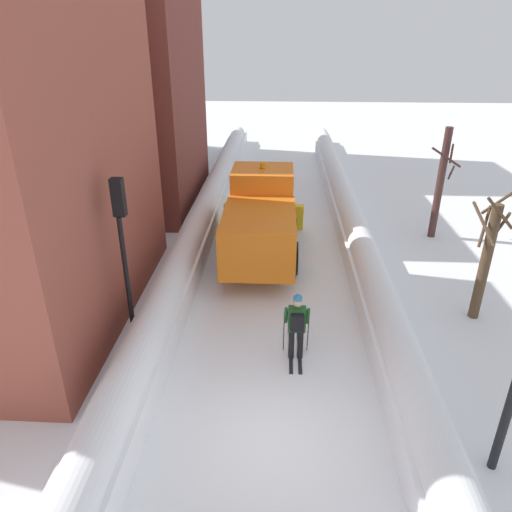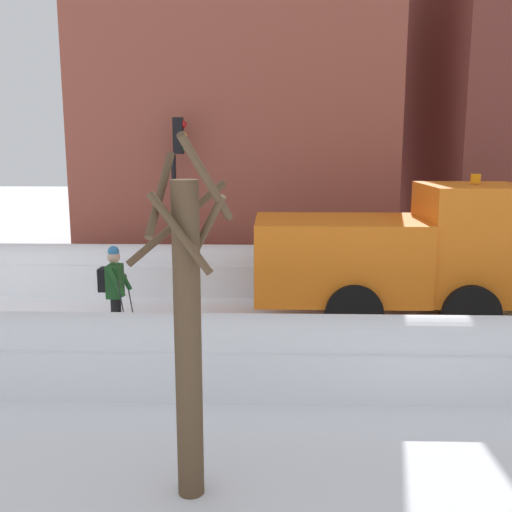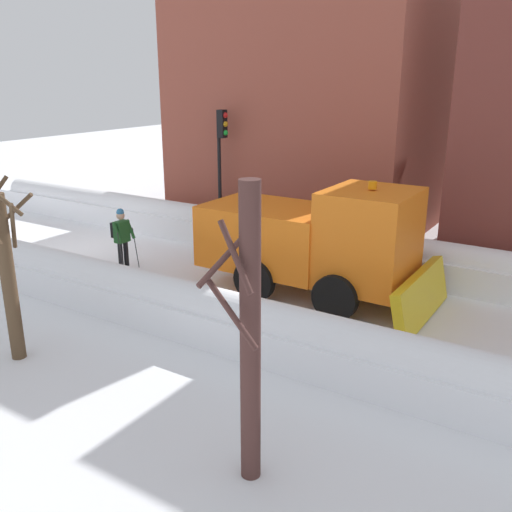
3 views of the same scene
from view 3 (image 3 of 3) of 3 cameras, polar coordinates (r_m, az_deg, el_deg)
name	(u,v)px [view 3 (image 3 of 3)]	position (r m, az deg, el deg)	size (l,w,h in m)	color
ground_plane	(373,317)	(13.68, 11.66, -6.04)	(80.00, 80.00, 0.00)	white
snowbank_left	(414,261)	(16.12, 15.60, -0.45)	(1.10, 36.00, 1.23)	white
snowbank_right	(317,344)	(10.97, 6.16, -8.83)	(1.10, 36.00, 1.19)	white
building_brick_near	(322,94)	(22.29, 6.68, 15.85)	(8.41, 8.88, 9.43)	brown
plow_truck	(316,240)	(14.28, 6.11, 1.57)	(3.20, 5.98, 3.12)	orange
skier	(122,236)	(16.80, -13.36, 1.99)	(0.62, 1.80, 1.81)	black
traffic_light_pole	(222,150)	(19.14, -3.49, 10.62)	(0.28, 0.42, 4.35)	black
bare_tree_near	(8,271)	(11.90, -23.73, -1.41)	(1.02, 1.12, 3.82)	#503C28
bare_tree_mid	(249,336)	(7.50, -0.69, -8.02)	(1.10, 0.94, 4.25)	#492C28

